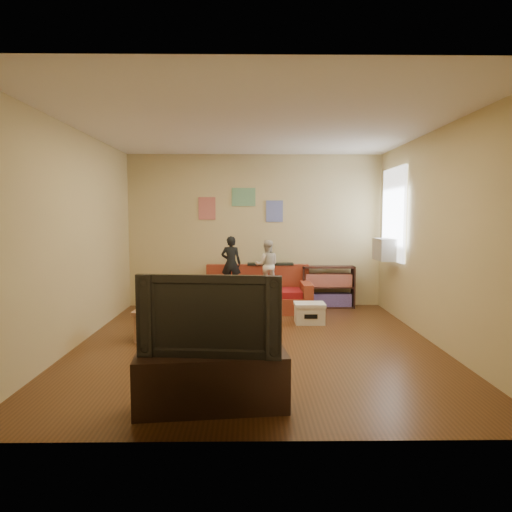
{
  "coord_description": "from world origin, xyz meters",
  "views": [
    {
      "loc": [
        -0.08,
        -5.66,
        1.63
      ],
      "look_at": [
        0.0,
        0.8,
        1.05
      ],
      "focal_mm": 32.0,
      "sensor_mm": 36.0,
      "label": 1
    }
  ],
  "objects_px": {
    "sofa": "(258,295)",
    "bookshelf": "(328,289)",
    "child_b": "(267,265)",
    "coffee_table": "(169,313)",
    "tv_stand": "(212,381)",
    "television": "(211,314)",
    "child_a": "(231,263)",
    "file_box": "(309,313)"
  },
  "relations": [
    {
      "from": "sofa",
      "to": "bookshelf",
      "type": "relative_size",
      "value": 1.96
    },
    {
      "from": "child_b",
      "to": "coffee_table",
      "type": "height_order",
      "value": "child_b"
    },
    {
      "from": "coffee_table",
      "to": "tv_stand",
      "type": "height_order",
      "value": "tv_stand"
    },
    {
      "from": "bookshelf",
      "to": "tv_stand",
      "type": "height_order",
      "value": "bookshelf"
    },
    {
      "from": "television",
      "to": "sofa",
      "type": "bearing_deg",
      "value": 89.22
    },
    {
      "from": "sofa",
      "to": "child_a",
      "type": "relative_size",
      "value": 1.98
    },
    {
      "from": "child_b",
      "to": "television",
      "type": "relative_size",
      "value": 0.71
    },
    {
      "from": "child_b",
      "to": "bookshelf",
      "type": "xyz_separation_m",
      "value": [
        1.1,
        0.4,
        -0.47
      ]
    },
    {
      "from": "file_box",
      "to": "tv_stand",
      "type": "relative_size",
      "value": 0.36
    },
    {
      "from": "sofa",
      "to": "child_a",
      "type": "distance_m",
      "value": 0.74
    },
    {
      "from": "sofa",
      "to": "television",
      "type": "bearing_deg",
      "value": -96.48
    },
    {
      "from": "tv_stand",
      "to": "child_b",
      "type": "bearing_deg",
      "value": 75.12
    },
    {
      "from": "sofa",
      "to": "file_box",
      "type": "xyz_separation_m",
      "value": [
        0.76,
        -0.96,
        -0.11
      ]
    },
    {
      "from": "child_b",
      "to": "sofa",
      "type": "bearing_deg",
      "value": -47.43
    },
    {
      "from": "coffee_table",
      "to": "television",
      "type": "xyz_separation_m",
      "value": [
        0.74,
        -2.2,
        0.47
      ]
    },
    {
      "from": "sofa",
      "to": "child_b",
      "type": "bearing_deg",
      "value": -47.45
    },
    {
      "from": "tv_stand",
      "to": "television",
      "type": "bearing_deg",
      "value": 0.0
    },
    {
      "from": "bookshelf",
      "to": "television",
      "type": "height_order",
      "value": "television"
    },
    {
      "from": "sofa",
      "to": "tv_stand",
      "type": "xyz_separation_m",
      "value": [
        -0.45,
        -4.0,
        -0.03
      ]
    },
    {
      "from": "child_b",
      "to": "television",
      "type": "bearing_deg",
      "value": 81.1
    },
    {
      "from": "sofa",
      "to": "tv_stand",
      "type": "distance_m",
      "value": 4.03
    },
    {
      "from": "tv_stand",
      "to": "television",
      "type": "xyz_separation_m",
      "value": [
        0.0,
        0.0,
        0.58
      ]
    },
    {
      "from": "sofa",
      "to": "bookshelf",
      "type": "bearing_deg",
      "value": 10.86
    },
    {
      "from": "child_b",
      "to": "coffee_table",
      "type": "relative_size",
      "value": 0.95
    },
    {
      "from": "coffee_table",
      "to": "bookshelf",
      "type": "xyz_separation_m",
      "value": [
        2.44,
        2.04,
        -0.01
      ]
    },
    {
      "from": "coffee_table",
      "to": "bookshelf",
      "type": "relative_size",
      "value": 0.97
    },
    {
      "from": "child_a",
      "to": "coffee_table",
      "type": "relative_size",
      "value": 1.02
    },
    {
      "from": "sofa",
      "to": "child_a",
      "type": "xyz_separation_m",
      "value": [
        -0.45,
        -0.16,
        0.57
      ]
    },
    {
      "from": "sofa",
      "to": "television",
      "type": "xyz_separation_m",
      "value": [
        -0.45,
        -4.0,
        0.55
      ]
    },
    {
      "from": "coffee_table",
      "to": "file_box",
      "type": "bearing_deg",
      "value": 23.14
    },
    {
      "from": "child_a",
      "to": "child_b",
      "type": "distance_m",
      "value": 0.6
    },
    {
      "from": "child_b",
      "to": "file_box",
      "type": "relative_size",
      "value": 1.85
    },
    {
      "from": "sofa",
      "to": "coffee_table",
      "type": "height_order",
      "value": "sofa"
    },
    {
      "from": "file_box",
      "to": "tv_stand",
      "type": "distance_m",
      "value": 3.28
    },
    {
      "from": "bookshelf",
      "to": "television",
      "type": "distance_m",
      "value": 4.59
    },
    {
      "from": "child_b",
      "to": "television",
      "type": "height_order",
      "value": "child_b"
    },
    {
      "from": "bookshelf",
      "to": "tv_stand",
      "type": "relative_size",
      "value": 0.72
    },
    {
      "from": "child_a",
      "to": "television",
      "type": "xyz_separation_m",
      "value": [
        -0.0,
        -3.84,
        -0.02
      ]
    },
    {
      "from": "sofa",
      "to": "tv_stand",
      "type": "height_order",
      "value": "sofa"
    },
    {
      "from": "tv_stand",
      "to": "sofa",
      "type": "bearing_deg",
      "value": 77.56
    },
    {
      "from": "file_box",
      "to": "tv_stand",
      "type": "bearing_deg",
      "value": -111.81
    },
    {
      "from": "coffee_table",
      "to": "bookshelf",
      "type": "bearing_deg",
      "value": 39.83
    }
  ]
}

